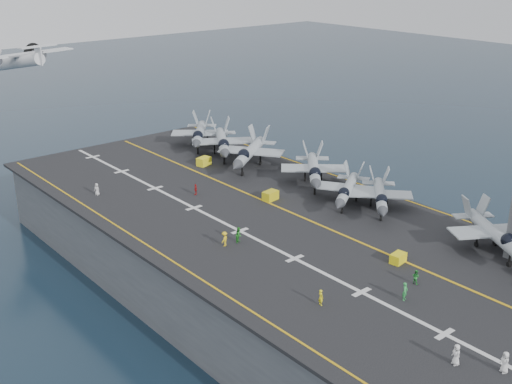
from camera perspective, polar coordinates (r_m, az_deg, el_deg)
ground at (r=88.35m, az=1.69°, el=-8.62°), size 500.00×500.00×0.00m
hull at (r=86.01m, az=1.72°, el=-5.72°), size 36.00×90.00×10.00m
flight_deck at (r=83.83m, az=1.76°, el=-2.53°), size 38.00×92.00×0.40m
foul_line at (r=85.62m, az=3.26°, el=-1.88°), size 0.35×90.00×0.02m
landing_centerline at (r=80.19m, az=-1.45°, el=-3.48°), size 0.50×90.00×0.02m
deck_edge_port at (r=74.51m, az=-8.11°, el=-5.67°), size 0.25×90.00×0.02m
deck_edge_stbd at (r=96.22m, az=10.02°, el=0.42°), size 0.25×90.00×0.02m
fighter_jet_1 at (r=78.88m, az=20.40°, el=-3.35°), size 15.40×16.93×4.89m
fighter_jet_3 at (r=87.34m, az=10.99°, el=-0.21°), size 15.39×15.15×4.50m
fighter_jet_4 at (r=88.82m, az=8.14°, el=0.34°), size 15.65×14.29×4.52m
fighter_jet_5 at (r=95.48m, az=5.17°, el=2.11°), size 17.08×17.40×5.09m
fighter_jet_6 at (r=102.84m, az=-0.55°, el=3.66°), size 18.82×17.47×5.44m
fighter_jet_7 at (r=108.64m, az=-3.01°, el=4.55°), size 17.10×18.56×5.36m
fighter_jet_8 at (r=114.24m, az=-5.05°, el=5.27°), size 17.33×17.96×5.22m
tow_cart_a at (r=73.89m, az=12.52°, el=-5.75°), size 2.00×1.45×1.11m
tow_cart_b at (r=89.80m, az=1.29°, el=-0.32°), size 2.34×1.72×1.29m
tow_cart_c at (r=104.71m, az=-4.66°, el=2.73°), size 2.51×1.94×1.33m
crew_0 at (r=58.16m, az=17.38°, el=-13.63°), size 1.21×1.39×1.94m
crew_1 at (r=64.24m, az=5.78°, el=-9.30°), size 0.83×1.12×1.71m
crew_2 at (r=76.88m, az=-1.53°, el=-3.81°), size 1.39×1.24×1.93m
crew_3 at (r=76.00m, az=-2.81°, el=-4.18°), size 1.30×1.13×1.82m
crew_4 at (r=92.04m, az=-5.38°, el=0.23°), size 1.15×1.13×1.62m
crew_5 at (r=94.30m, az=-13.96°, el=0.25°), size 1.07×1.25×1.76m
crew_6 at (r=66.43m, az=13.11°, el=-8.59°), size 1.32×1.07×1.92m
crew_7 at (r=69.78m, az=14.02°, el=-7.33°), size 0.66×0.97×1.59m
transport_plane at (r=128.18m, az=-20.29°, el=10.79°), size 24.40×18.75×5.21m
crew_8 at (r=58.52m, az=21.25°, el=-13.92°), size 1.21×1.39×1.94m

